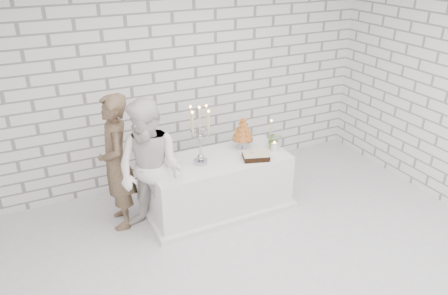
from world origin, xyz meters
TOP-DOWN VIEW (x-y plane):
  - ground at (0.00, 0.00)m, footprint 6.00×5.00m
  - wall_back at (0.00, 2.50)m, footprint 6.00×0.01m
  - cake_table at (0.15, 1.42)m, footprint 1.80×0.80m
  - groom at (-1.08, 1.66)m, footprint 0.48×0.67m
  - bride at (-0.79, 1.28)m, footprint 1.03×1.06m
  - candelabra at (-0.10, 1.39)m, footprint 0.38×0.38m
  - croquembouche at (0.57, 1.55)m, footprint 0.31×0.31m
  - chocolate_cake at (0.58, 1.20)m, footprint 0.38×0.32m
  - pillar_candle at (0.90, 1.29)m, footprint 0.09×0.09m
  - extra_taper at (1.00, 1.54)m, footprint 0.07×0.07m
  - flowers at (0.95, 1.38)m, footprint 0.27×0.25m

SIDE VIEW (x-z plane):
  - ground at x=0.00m, z-range -0.01..0.01m
  - cake_table at x=0.15m, z-range 0.00..0.75m
  - chocolate_cake at x=0.58m, z-range 0.75..0.83m
  - pillar_candle at x=0.90m, z-range 0.75..0.87m
  - groom at x=-1.08m, z-range 0.00..1.71m
  - bride at x=-0.79m, z-range 0.00..1.71m
  - flowers at x=0.95m, z-range 0.75..0.99m
  - extra_taper at x=1.00m, z-range 0.75..1.07m
  - croquembouche at x=0.57m, z-range 0.75..1.20m
  - candelabra at x=-0.10m, z-range 0.75..1.51m
  - wall_back at x=0.00m, z-range 0.00..3.00m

